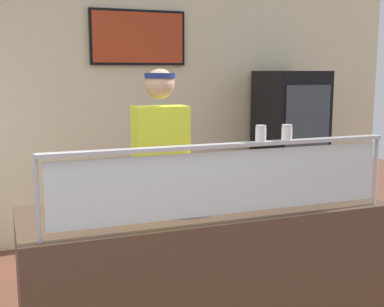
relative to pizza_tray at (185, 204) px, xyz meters
name	(u,v)px	position (x,y,z in m)	size (l,w,h in m)	color
shop_rear_unit	(115,109)	(0.12, 2.42, 0.40)	(6.54, 0.13, 2.70)	beige
serving_counter	(204,281)	(0.12, 0.00, -0.49)	(2.14, 0.78, 0.95)	#4C3828
sneeze_guard	(228,172)	(0.12, -0.34, 0.25)	(1.96, 0.06, 0.42)	#B2B5BC
pizza_tray	(185,204)	(0.00, 0.00, 0.00)	(0.49, 0.49, 0.04)	#9EA0A8
pizza_server	(187,202)	(0.00, -0.02, 0.02)	(0.07, 0.28, 0.01)	#ADAFB7
parmesan_shaker	(261,134)	(0.31, -0.34, 0.44)	(0.06, 0.06, 0.09)	white
pepper_flake_shaker	(287,133)	(0.47, -0.34, 0.44)	(0.06, 0.06, 0.09)	white
worker_figure	(162,175)	(0.07, 0.69, 0.04)	(0.41, 0.50, 1.76)	#23232D
drink_fridge	(289,152)	(1.93, 1.97, -0.09)	(0.61, 0.67, 1.75)	black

